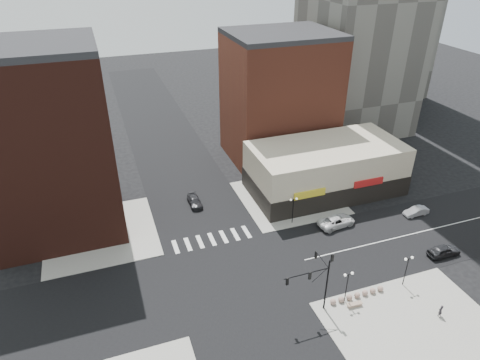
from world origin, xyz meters
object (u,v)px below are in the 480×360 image
street_lamp_ne (293,204)px  white_suv (336,221)px  pedestrian (440,311)px  dark_sedan_east (444,251)px  silver_sedan (416,211)px  street_lamp_se_a (348,280)px  street_lamp_se_b (408,264)px  stone_bench (355,305)px  traffic_signal (318,275)px  dark_sedan_north (195,201)px

street_lamp_ne → white_suv: size_ratio=0.75×
street_lamp_ne → pedestrian: bearing=-70.4°
dark_sedan_east → silver_sedan: dark_sedan_east is taller
street_lamp_se_a → white_suv: bearing=63.2°
street_lamp_se_b → stone_bench: street_lamp_se_b is taller
silver_sedan → white_suv: bearing=-98.0°
street_lamp_ne → silver_sedan: street_lamp_ne is taller
traffic_signal → dark_sedan_east: size_ratio=1.75×
street_lamp_se_b → dark_sedan_east: bearing=18.6°
street_lamp_se_a → silver_sedan: 22.90m
stone_bench → dark_sedan_north: bearing=116.6°
street_lamp_se_a → dark_sedan_east: 17.01m
traffic_signal → dark_sedan_north: (-7.42, 25.36, -4.33)m
street_lamp_se_a → dark_sedan_east: (16.57, 2.88, -2.54)m
traffic_signal → dark_sedan_north: traffic_signal is taller
street_lamp_se_b → stone_bench: 8.02m
traffic_signal → street_lamp_se_a: bearing=-2.6°
dark_sedan_east → silver_sedan: bearing=-17.0°
dark_sedan_east → silver_sedan: (2.89, 8.90, -0.12)m
traffic_signal → stone_bench: (4.39, -1.26, -4.62)m
dark_sedan_east → pedestrian: 11.48m
street_lamp_ne → traffic_signal: bearing=-106.7°
silver_sedan → stone_bench: bearing=-56.5°
street_lamp_se_a → traffic_signal: bearing=177.4°
dark_sedan_north → stone_bench: size_ratio=2.43×
street_lamp_ne → dark_sedan_north: size_ratio=0.95×
street_lamp_se_a → street_lamp_ne: (1.00, 16.00, 0.00)m
silver_sedan → pedestrian: bearing=-33.0°
traffic_signal → street_lamp_se_a: traffic_signal is taller
street_lamp_ne → dark_sedan_east: bearing=-40.1°
white_suv → stone_bench: (-6.14, -14.46, -0.43)m
street_lamp_se_a → pedestrian: (8.63, -5.41, -2.41)m
street_lamp_se_a → pedestrian: bearing=-32.1°
street_lamp_se_b → silver_sedan: size_ratio=1.07×
dark_sedan_north → street_lamp_se_a: bearing=-66.8°
street_lamp_se_b → street_lamp_ne: 17.46m
street_lamp_se_b → pedestrian: 5.96m
silver_sedan → street_lamp_se_b: bearing=-45.0°
traffic_signal → pedestrian: size_ratio=5.10×
street_lamp_se_b → pedestrian: bearing=-83.4°
pedestrian → silver_sedan: bearing=-129.8°
silver_sedan → dark_sedan_north: size_ratio=0.89×
street_lamp_se_a → stone_bench: street_lamp_se_a is taller
white_suv → dark_sedan_east: size_ratio=1.25×
traffic_signal → pedestrian: 14.19m
street_lamp_se_a → stone_bench: 3.21m
street_lamp_ne → stone_bench: bearing=-91.3°
traffic_signal → pedestrian: (12.39, -5.58, -4.08)m
dark_sedan_east → stone_bench: dark_sedan_east is taller
dark_sedan_north → pedestrian: (19.81, -30.94, 0.25)m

